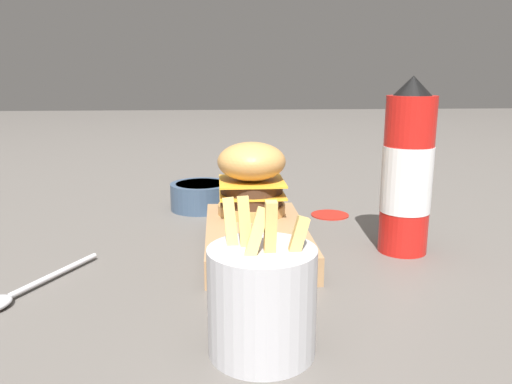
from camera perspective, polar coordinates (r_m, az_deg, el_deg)
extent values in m
plane|color=#5B5651|center=(0.69, -3.22, -7.48)|extent=(6.00, 6.00, 0.00)
cube|color=#A37A51|center=(0.71, 0.00, -5.36)|extent=(0.26, 0.14, 0.04)
cylinder|color=tan|center=(0.77, -0.50, -1.91)|extent=(0.10, 0.10, 0.02)
cylinder|color=#422819|center=(0.76, -0.50, -0.80)|extent=(0.09, 0.09, 0.02)
cube|color=gold|center=(0.76, -0.50, -0.12)|extent=(0.10, 0.10, 0.00)
cylinder|color=#422819|center=(0.76, -0.51, 0.56)|extent=(0.09, 0.09, 0.02)
cube|color=gold|center=(0.76, -0.51, 1.24)|extent=(0.10, 0.10, 0.00)
ellipsoid|color=tan|center=(0.75, -0.51, 3.52)|extent=(0.10, 0.10, 0.06)
cylinder|color=red|center=(0.72, 16.85, 1.77)|extent=(0.07, 0.07, 0.22)
cylinder|color=silver|center=(0.72, 16.82, 1.43)|extent=(0.07, 0.07, 0.09)
cone|color=black|center=(0.70, 17.52, 11.53)|extent=(0.05, 0.05, 0.03)
cylinder|color=#B7B7BC|center=(0.45, 0.68, -12.34)|extent=(0.10, 0.10, 0.10)
cube|color=#E5B760|center=(0.45, -2.27, -5.77)|extent=(0.03, 0.02, 0.08)
cube|color=#E5B760|center=(0.44, -1.15, -5.83)|extent=(0.02, 0.01, 0.08)
cube|color=#E5B760|center=(0.42, -0.60, -7.02)|extent=(0.03, 0.03, 0.08)
cube|color=#E5B760|center=(0.43, 1.58, -6.43)|extent=(0.02, 0.01, 0.08)
cube|color=#E5B760|center=(0.43, 4.23, -7.26)|extent=(0.02, 0.03, 0.07)
cylinder|color=#384C66|center=(0.94, -6.29, -0.47)|extent=(0.11, 0.11, 0.05)
cylinder|color=#669356|center=(0.93, -6.32, 0.81)|extent=(0.09, 0.09, 0.01)
cylinder|color=silver|center=(0.67, -21.84, -8.66)|extent=(0.13, 0.07, 0.01)
cylinder|color=#B21E14|center=(0.90, 8.44, -2.54)|extent=(0.07, 0.07, 0.00)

